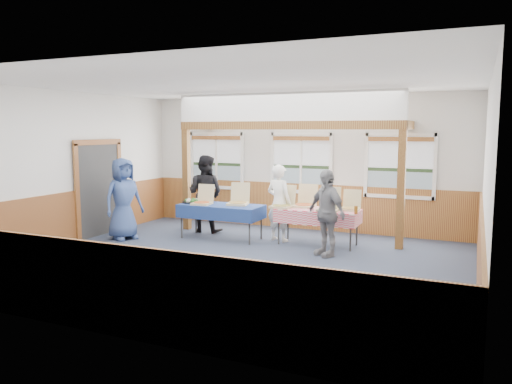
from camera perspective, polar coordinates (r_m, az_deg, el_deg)
floor at (r=9.12m, az=-2.01°, el=-8.09°), size 8.00×8.00×0.00m
ceiling at (r=8.84m, az=-2.10°, el=12.35°), size 8.00×8.00×0.00m
wall_back at (r=12.08m, az=5.25°, el=3.33°), size 8.00×0.00×8.00m
wall_front at (r=5.92m, az=-17.07°, el=-0.90°), size 8.00×0.00×8.00m
wall_left at (r=11.18m, az=-20.84°, el=2.59°), size 0.00×8.00×8.00m
wall_right at (r=7.96m, az=24.82°, el=0.74°), size 0.00×8.00×8.00m
wainscot_back at (r=12.17m, az=5.15°, el=-1.62°), size 7.98×0.05×1.10m
wainscot_front at (r=6.16m, az=-16.55°, el=-10.58°), size 7.98×0.05×1.10m
wainscot_left at (r=11.29m, az=-20.51°, el=-2.73°), size 0.05×6.98×1.10m
wainscot_right at (r=8.13m, az=24.26°, el=-6.63°), size 0.05×6.98×1.10m
cased_opening at (r=11.86m, az=-17.53°, el=0.29°), size 0.06×1.30×2.10m
window_left at (r=12.95m, az=-4.52°, el=3.94°), size 1.56×0.10×1.46m
window_mid at (r=12.03m, az=5.18°, el=3.69°), size 1.56×0.10×1.46m
window_right at (r=11.50m, az=16.12°, el=3.28°), size 1.56×0.10×1.46m
post_left at (r=12.09m, az=-7.94°, el=1.39°), size 0.15×0.15×2.40m
post_right at (r=10.37m, az=16.24°, el=0.23°), size 0.15×0.15×2.40m
cross_beam at (r=10.92m, az=3.26°, el=7.62°), size 5.15×0.18×0.18m
table_left at (r=11.00m, az=-4.01°, el=-1.75°), size 1.93×1.04×0.76m
table_right at (r=10.45m, az=7.08°, el=-2.28°), size 1.86×1.43×0.76m
pizza_box_a at (r=11.08m, az=-6.12°, el=-1.07°), size 0.43×0.51×0.42m
pizza_box_b at (r=10.97m, az=-2.05°, el=-1.09°), size 0.53×0.60×0.47m
pizza_box_c at (r=10.58m, az=3.06°, el=-1.41°), size 0.44×0.53×0.46m
pizza_box_d at (r=10.72m, az=5.60°, el=-1.32°), size 0.43×0.53×0.47m
pizza_box_e at (r=10.29m, az=8.28°, el=-1.72°), size 0.47×0.55×0.46m
pizza_box_f at (r=10.40m, az=10.74°, el=-1.70°), size 0.39×0.47×0.41m
veggie_tray at (r=11.35m, az=-7.36°, el=-1.06°), size 0.42×0.42×0.10m
drink_glass at (r=9.98m, az=11.35°, el=-2.02°), size 0.07×0.07×0.15m
woman_white at (r=10.74m, az=2.65°, el=-1.25°), size 0.69×0.55×1.66m
woman_black at (r=11.78m, az=-5.83°, el=-0.18°), size 0.88×0.69×1.81m
man_blue at (r=11.28m, az=-14.92°, el=-0.75°), size 0.86×1.03×1.79m
person_grey at (r=9.56m, az=8.03°, el=-2.37°), size 1.03×0.89×1.66m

